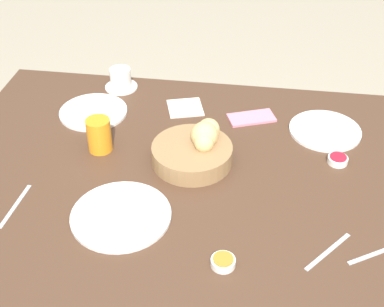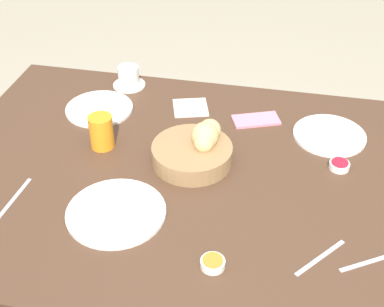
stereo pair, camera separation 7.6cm
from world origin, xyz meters
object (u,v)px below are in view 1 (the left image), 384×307
object	(u,v)px
bread_basket	(195,149)
coffee_cup	(121,79)
plate_near_right	(93,112)
knife_silver	(15,206)
jam_bowl_berry	(338,160)
napkin	(185,108)
plate_near_left	(325,130)
fork_silver	(328,252)
jam_bowl_honey	(223,262)
spoon_coffee	(370,256)
plate_far_center	(121,215)
juice_glass	(99,135)
cell_phone	(251,118)

from	to	relation	value
bread_basket	coffee_cup	xyz separation A→B (m)	(0.32, -0.38, -0.01)
plate_near_right	knife_silver	size ratio (longest dim) A/B	1.32
coffee_cup	jam_bowl_berry	size ratio (longest dim) A/B	1.96
bread_basket	plate_near_right	distance (m)	0.42
bread_basket	napkin	world-z (taller)	bread_basket
plate_near_left	jam_bowl_berry	distance (m)	0.16
fork_silver	knife_silver	xyz separation A→B (m)	(0.81, -0.05, 0.00)
bread_basket	jam_bowl_honey	xyz separation A→B (m)	(-0.12, 0.39, -0.03)
coffee_cup	jam_bowl_honey	bearing A→B (deg)	119.85
spoon_coffee	jam_bowl_berry	bearing A→B (deg)	-81.61
jam_bowl_berry	napkin	bearing A→B (deg)	-25.22
bread_basket	jam_bowl_berry	size ratio (longest dim) A/B	3.99
plate_near_left	plate_far_center	distance (m)	0.72
knife_silver	juice_glass	bearing A→B (deg)	-118.83
bread_basket	juice_glass	size ratio (longest dim) A/B	2.25
bread_basket	knife_silver	world-z (taller)	bread_basket
fork_silver	plate_near_right	bearing A→B (deg)	-34.93
juice_glass	spoon_coffee	world-z (taller)	juice_glass
plate_far_center	jam_bowl_honey	distance (m)	0.30
plate_near_left	juice_glass	size ratio (longest dim) A/B	2.16
juice_glass	cell_phone	world-z (taller)	juice_glass
plate_far_center	coffee_cup	bearing A→B (deg)	-75.73
jam_bowl_honey	cell_phone	bearing A→B (deg)	-92.79
plate_near_right	cell_phone	distance (m)	0.52
jam_bowl_berry	plate_far_center	bearing A→B (deg)	28.79
plate_far_center	spoon_coffee	xyz separation A→B (m)	(-0.62, 0.04, -0.00)
plate_near_right	napkin	size ratio (longest dim) A/B	1.58
cell_phone	juice_glass	bearing A→B (deg)	27.72
coffee_cup	plate_near_right	bearing A→B (deg)	74.14
plate_near_left	plate_far_center	xyz separation A→B (m)	(0.54, 0.47, 0.00)
jam_bowl_berry	napkin	size ratio (longest dim) A/B	0.42
plate_near_right	coffee_cup	size ratio (longest dim) A/B	1.94
bread_basket	coffee_cup	world-z (taller)	bread_basket
coffee_cup	bread_basket	bearing A→B (deg)	130.11
plate_near_left	coffee_cup	bearing A→B (deg)	-13.99
cell_phone	bread_basket	bearing A→B (deg)	58.36
fork_silver	cell_phone	distance (m)	0.60
plate_near_right	spoon_coffee	bearing A→B (deg)	148.49
coffee_cup	jam_bowl_honey	distance (m)	0.89
plate_near_right	napkin	xyz separation A→B (m)	(-0.30, -0.07, -0.00)
jam_bowl_honey	fork_silver	world-z (taller)	jam_bowl_honey
juice_glass	coffee_cup	size ratio (longest dim) A/B	0.90
jam_bowl_berry	plate_near_right	bearing A→B (deg)	-11.22
bread_basket	coffee_cup	distance (m)	0.50
plate_near_left	juice_glass	bearing A→B (deg)	15.81
coffee_cup	spoon_coffee	bearing A→B (deg)	138.77
bread_basket	plate_far_center	world-z (taller)	bread_basket
plate_far_center	plate_near_right	bearing A→B (deg)	-65.44
cell_phone	plate_far_center	bearing A→B (deg)	58.88
plate_near_right	jam_bowl_honey	size ratio (longest dim) A/B	3.81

